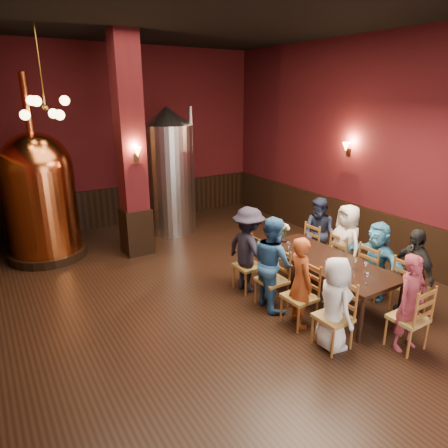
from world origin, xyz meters
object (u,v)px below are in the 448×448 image
copper_kettle (40,195)px  rose_vase (284,229)px  dining_table (325,263)px  person_0 (334,304)px  person_2 (273,263)px  person_1 (300,282)px  steel_vessel (169,171)px

copper_kettle → rose_vase: (3.56, -3.50, -0.37)m
dining_table → rose_vase: size_ratio=6.44×
person_0 → person_2: (-0.00, 1.33, 0.10)m
dining_table → copper_kettle: copper_kettle is taller
person_1 → steel_vessel: size_ratio=0.46×
person_1 → copper_kettle: 5.61m
person_0 → rose_vase: person_0 is taller
dining_table → person_1: (-0.85, -0.33, 0.01)m
person_0 → person_2: size_ratio=0.87×
steel_vessel → rose_vase: bearing=-80.9°
dining_table → copper_kettle: (-3.62, 4.50, 0.67)m
rose_vase → person_0: bearing=-111.5°
person_2 → steel_vessel: steel_vessel is taller
dining_table → person_0: (-0.85, -1.00, -0.02)m
dining_table → person_0: person_0 is taller
person_0 → steel_vessel: size_ratio=0.43×
person_1 → person_2: bearing=13.7°
dining_table → person_1: person_1 is taller
dining_table → rose_vase: rose_vase is taller
person_1 → copper_kettle: bearing=43.5°
person_2 → copper_kettle: 5.05m
copper_kettle → steel_vessel: (2.97, 0.19, 0.17)m
person_1 → person_2: size_ratio=0.92×
person_0 → person_2: person_2 is taller
dining_table → steel_vessel: bearing=97.7°
person_1 → rose_vase: bearing=-17.1°
dining_table → person_1: size_ratio=1.71×
person_2 → rose_vase: person_2 is taller
person_1 → rose_vase: size_ratio=3.77×
person_2 → rose_vase: 1.06m
person_1 → copper_kettle: size_ratio=0.38×
person_2 → copper_kettle: size_ratio=0.41×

